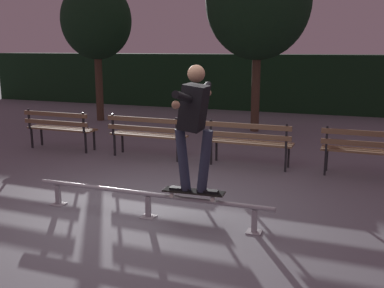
{
  "coord_description": "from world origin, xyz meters",
  "views": [
    {
      "loc": [
        2.46,
        -5.13,
        2.19
      ],
      "look_at": [
        0.32,
        0.67,
        0.85
      ],
      "focal_mm": 41.76,
      "sensor_mm": 36.0,
      "label": 1
    }
  ],
  "objects_px": {
    "skateboard": "(194,192)",
    "tree_behind_benches": "(258,1)",
    "park_bench_rightmost": "(370,148)",
    "tree_far_left": "(96,21)",
    "park_bench_leftmost": "(59,126)",
    "grind_rail": "(148,198)",
    "park_bench_right_center": "(249,139)",
    "skateboarder": "(194,118)",
    "park_bench_left_center": "(147,132)"
  },
  "relations": [
    {
      "from": "skateboarder",
      "to": "tree_far_left",
      "type": "distance_m",
      "value": 8.84
    },
    {
      "from": "skateboarder",
      "to": "tree_behind_benches",
      "type": "xyz_separation_m",
      "value": [
        -0.68,
        6.6,
        1.96
      ]
    },
    {
      "from": "grind_rail",
      "to": "park_bench_leftmost",
      "type": "distance_m",
      "value": 4.59
    },
    {
      "from": "tree_far_left",
      "to": "tree_behind_benches",
      "type": "distance_m",
      "value": 4.84
    },
    {
      "from": "skateboarder",
      "to": "park_bench_right_center",
      "type": "bearing_deg",
      "value": 89.74
    },
    {
      "from": "park_bench_right_center",
      "to": "tree_behind_benches",
      "type": "xyz_separation_m",
      "value": [
        -0.69,
        3.67,
        2.79
      ]
    },
    {
      "from": "park_bench_leftmost",
      "to": "tree_far_left",
      "type": "distance_m",
      "value": 4.7
    },
    {
      "from": "park_bench_right_center",
      "to": "park_bench_leftmost",
      "type": "bearing_deg",
      "value": 180.0
    },
    {
      "from": "tree_behind_benches",
      "to": "skateboard",
      "type": "bearing_deg",
      "value": -84.16
    },
    {
      "from": "skateboard",
      "to": "tree_far_left",
      "type": "relative_size",
      "value": 0.19
    },
    {
      "from": "tree_far_left",
      "to": "skateboarder",
      "type": "bearing_deg",
      "value": -50.73
    },
    {
      "from": "park_bench_right_center",
      "to": "tree_far_left",
      "type": "height_order",
      "value": "tree_far_left"
    },
    {
      "from": "park_bench_left_center",
      "to": "skateboard",
      "type": "bearing_deg",
      "value": -54.68
    },
    {
      "from": "skateboard",
      "to": "tree_far_left",
      "type": "xyz_separation_m",
      "value": [
        -5.5,
        6.73,
        2.53
      ]
    },
    {
      "from": "skateboard",
      "to": "park_bench_leftmost",
      "type": "xyz_separation_m",
      "value": [
        -4.16,
        2.92,
        0.11
      ]
    },
    {
      "from": "park_bench_right_center",
      "to": "tree_far_left",
      "type": "distance_m",
      "value": 7.12
    },
    {
      "from": "park_bench_rightmost",
      "to": "tree_far_left",
      "type": "height_order",
      "value": "tree_far_left"
    },
    {
      "from": "skateboarder",
      "to": "park_bench_leftmost",
      "type": "bearing_deg",
      "value": 144.92
    },
    {
      "from": "grind_rail",
      "to": "park_bench_left_center",
      "type": "bearing_deg",
      "value": 116.16
    },
    {
      "from": "tree_behind_benches",
      "to": "grind_rail",
      "type": "bearing_deg",
      "value": -89.66
    },
    {
      "from": "skateboard",
      "to": "park_bench_rightmost",
      "type": "xyz_separation_m",
      "value": [
        2.1,
        2.92,
        0.11
      ]
    },
    {
      "from": "grind_rail",
      "to": "tree_behind_benches",
      "type": "height_order",
      "value": "tree_behind_benches"
    },
    {
      "from": "park_bench_left_center",
      "to": "tree_behind_benches",
      "type": "height_order",
      "value": "tree_behind_benches"
    },
    {
      "from": "park_bench_leftmost",
      "to": "park_bench_right_center",
      "type": "bearing_deg",
      "value": 0.0
    },
    {
      "from": "tree_behind_benches",
      "to": "tree_far_left",
      "type": "bearing_deg",
      "value": 178.43
    },
    {
      "from": "park_bench_rightmost",
      "to": "grind_rail",
      "type": "bearing_deg",
      "value": -133.14
    },
    {
      "from": "skateboarder",
      "to": "park_bench_leftmost",
      "type": "distance_m",
      "value": 5.15
    },
    {
      "from": "tree_far_left",
      "to": "grind_rail",
      "type": "bearing_deg",
      "value": -54.15
    },
    {
      "from": "park_bench_rightmost",
      "to": "tree_behind_benches",
      "type": "height_order",
      "value": "tree_behind_benches"
    },
    {
      "from": "park_bench_right_center",
      "to": "grind_rail",
      "type": "bearing_deg",
      "value": -102.57
    },
    {
      "from": "skateboard",
      "to": "park_bench_left_center",
      "type": "xyz_separation_m",
      "value": [
        -2.07,
        2.92,
        0.11
      ]
    },
    {
      "from": "park_bench_leftmost",
      "to": "park_bench_right_center",
      "type": "distance_m",
      "value": 4.18
    },
    {
      "from": "park_bench_leftmost",
      "to": "tree_behind_benches",
      "type": "bearing_deg",
      "value": 46.51
    },
    {
      "from": "skateboarder",
      "to": "park_bench_right_center",
      "type": "relative_size",
      "value": 0.97
    },
    {
      "from": "park_bench_right_center",
      "to": "park_bench_left_center",
      "type": "bearing_deg",
      "value": 180.0
    },
    {
      "from": "park_bench_left_center",
      "to": "grind_rail",
      "type": "bearing_deg",
      "value": -63.84
    },
    {
      "from": "tree_far_left",
      "to": "tree_behind_benches",
      "type": "height_order",
      "value": "tree_behind_benches"
    },
    {
      "from": "skateboard",
      "to": "park_bench_right_center",
      "type": "bearing_deg",
      "value": 89.68
    },
    {
      "from": "skateboard",
      "to": "tree_behind_benches",
      "type": "xyz_separation_m",
      "value": [
        -0.67,
        6.6,
        2.9
      ]
    },
    {
      "from": "park_bench_right_center",
      "to": "tree_behind_benches",
      "type": "distance_m",
      "value": 4.66
    },
    {
      "from": "grind_rail",
      "to": "park_bench_left_center",
      "type": "xyz_separation_m",
      "value": [
        -1.44,
        2.92,
        0.27
      ]
    },
    {
      "from": "park_bench_leftmost",
      "to": "tree_far_left",
      "type": "bearing_deg",
      "value": 109.38
    },
    {
      "from": "skateboard",
      "to": "park_bench_leftmost",
      "type": "bearing_deg",
      "value": 144.9
    },
    {
      "from": "park_bench_rightmost",
      "to": "park_bench_leftmost",
      "type": "bearing_deg",
      "value": 180.0
    },
    {
      "from": "park_bench_left_center",
      "to": "tree_far_left",
      "type": "distance_m",
      "value": 5.66
    },
    {
      "from": "park_bench_rightmost",
      "to": "tree_far_left",
      "type": "xyz_separation_m",
      "value": [
        -7.6,
        3.81,
        2.41
      ]
    },
    {
      "from": "park_bench_leftmost",
      "to": "park_bench_left_center",
      "type": "xyz_separation_m",
      "value": [
        2.09,
        0.0,
        0.0
      ]
    },
    {
      "from": "skateboard",
      "to": "skateboarder",
      "type": "relative_size",
      "value": 0.51
    },
    {
      "from": "grind_rail",
      "to": "tree_behind_benches",
      "type": "relative_size",
      "value": 0.69
    },
    {
      "from": "skateboarder",
      "to": "park_bench_rightmost",
      "type": "xyz_separation_m",
      "value": [
        2.1,
        2.92,
        -0.82
      ]
    }
  ]
}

